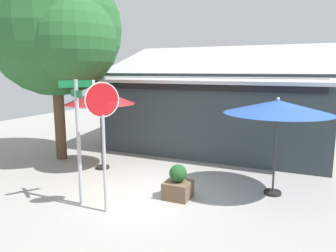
{
  "coord_description": "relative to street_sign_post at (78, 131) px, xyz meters",
  "views": [
    {
      "loc": [
        3.8,
        -6.97,
        3.18
      ],
      "look_at": [
        0.12,
        1.2,
        1.6
      ],
      "focal_mm": 33.8,
      "sensor_mm": 36.0,
      "label": 1
    }
  ],
  "objects": [
    {
      "name": "ground_plane",
      "position": [
        1.04,
        1.29,
        -1.85
      ],
      "size": [
        28.0,
        28.0,
        0.1
      ],
      "primitive_type": "cube",
      "color": "#9E9B93"
    },
    {
      "name": "cafe_building",
      "position": [
        1.44,
        6.66,
        -0.17
      ],
      "size": [
        8.85,
        4.69,
        4.26
      ],
      "color": "#333D42",
      "rests_on": "ground"
    },
    {
      "name": "street_sign_post",
      "position": [
        0.0,
        0.0,
        0.0
      ],
      "size": [
        0.66,
        0.71,
        2.98
      ],
      "color": "#A8AAB2",
      "rests_on": "ground"
    },
    {
      "name": "stop_sign",
      "position": [
        0.77,
        -0.09,
        0.25
      ],
      "size": [
        0.45,
        0.63,
        2.94
      ],
      "color": "#A8AAB2",
      "rests_on": "ground"
    },
    {
      "name": "patio_umbrella_crimson_left",
      "position": [
        -1.23,
        2.54,
        0.54
      ],
      "size": [
        2.2,
        2.2,
        2.67
      ],
      "color": "black",
      "rests_on": "ground"
    },
    {
      "name": "patio_umbrella_royal_blue_center",
      "position": [
        4.12,
        2.56,
        0.47
      ],
      "size": [
        2.66,
        2.66,
        2.53
      ],
      "color": "black",
      "rests_on": "ground"
    },
    {
      "name": "shade_tree",
      "position": [
        -3.09,
        2.83,
        2.69
      ],
      "size": [
        4.93,
        4.59,
        6.88
      ],
      "color": "brown",
      "rests_on": "ground"
    },
    {
      "name": "sidewalk_planter",
      "position": [
        1.96,
        1.32,
        -1.45
      ],
      "size": [
        0.65,
        0.65,
        0.87
      ],
      "color": "brown",
      "rests_on": "ground"
    }
  ]
}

